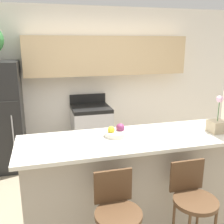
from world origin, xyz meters
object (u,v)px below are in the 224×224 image
object	(u,v)px
orchid_vase	(217,124)
stove_range	(91,132)
bar_stool_left	(117,214)
bar_stool_right	(193,201)
fruit_bowl	(116,132)

from	to	relation	value
orchid_vase	stove_range	bearing A→B (deg)	115.06
bar_stool_left	orchid_vase	xyz separation A→B (m)	(1.22, 0.50, 0.49)
bar_stool_left	bar_stool_right	distance (m)	0.67
stove_range	fruit_bowl	world-z (taller)	fruit_bowl
bar_stool_right	orchid_vase	world-z (taller)	orchid_vase
bar_stool_left	orchid_vase	size ratio (longest dim) A/B	2.53
stove_range	fruit_bowl	xyz separation A→B (m)	(-0.09, -1.86, 0.63)
stove_range	orchid_vase	xyz separation A→B (m)	(0.95, -2.02, 0.69)
bar_stool_left	fruit_bowl	size ratio (longest dim) A/B	4.20
stove_range	bar_stool_left	world-z (taller)	stove_range
bar_stool_left	orchid_vase	world-z (taller)	orchid_vase
orchid_vase	bar_stool_left	bearing A→B (deg)	-157.57
bar_stool_left	fruit_bowl	world-z (taller)	fruit_bowl
bar_stool_left	orchid_vase	bearing A→B (deg)	22.43
bar_stool_left	orchid_vase	distance (m)	1.41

